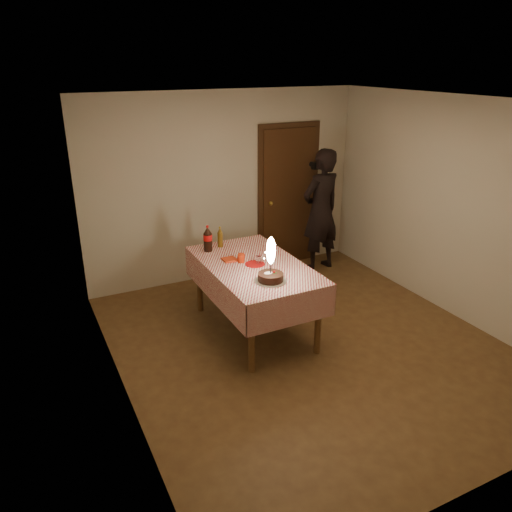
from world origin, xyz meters
name	(u,v)px	position (x,y,z in m)	size (l,w,h in m)	color
ground	(308,345)	(0.00, 0.00, 0.00)	(4.00, 4.50, 0.01)	brown
room_shell	(313,199)	(0.03, 0.08, 1.65)	(4.04, 4.54, 2.62)	beige
dining_table	(254,273)	(-0.39, 0.57, 0.73)	(1.02, 1.72, 0.84)	brown
birthday_cake	(271,270)	(-0.43, 0.09, 0.96)	(0.33, 0.33, 0.48)	white
red_plate	(255,264)	(-0.38, 0.55, 0.84)	(0.22, 0.22, 0.01)	#BB0D0F
red_cup	(241,258)	(-0.49, 0.68, 0.89)	(0.08, 0.08, 0.10)	#B9280C
clear_cup	(259,260)	(-0.34, 0.56, 0.88)	(0.07, 0.07, 0.09)	silver
napkin_stack	(230,259)	(-0.59, 0.79, 0.85)	(0.15, 0.15, 0.02)	#BB3215
cola_bottle	(208,239)	(-0.69, 1.18, 0.99)	(0.10, 0.10, 0.32)	black
amber_bottle_left	(220,237)	(-0.51, 1.24, 0.95)	(0.06, 0.06, 0.25)	#5E3F10
photographer	(321,211)	(1.30, 1.80, 0.91)	(0.72, 0.54, 1.81)	black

